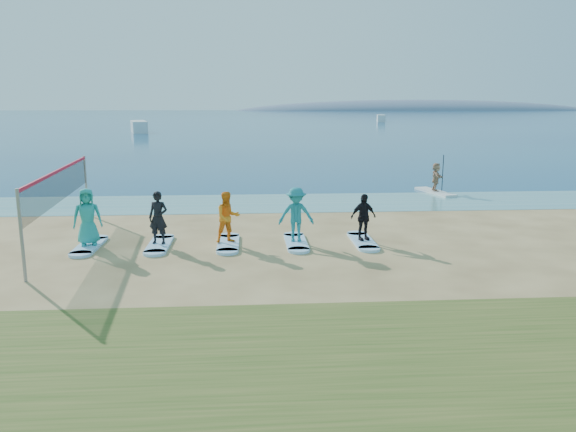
{
  "coord_description": "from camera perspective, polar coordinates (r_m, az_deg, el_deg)",
  "views": [
    {
      "loc": [
        -0.87,
        -15.52,
        4.68
      ],
      "look_at": [
        0.38,
        2.0,
        1.1
      ],
      "focal_mm": 35.0,
      "sensor_mm": 36.0,
      "label": 1
    }
  ],
  "objects": [
    {
      "name": "island_ridge",
      "position": [
        329.8,
        13.05,
        10.43
      ],
      "size": [
        220.0,
        56.0,
        18.0
      ],
      "primitive_type": "ellipsoid",
      "color": "slate",
      "rests_on": "ground"
    },
    {
      "name": "paddleboard",
      "position": [
        30.33,
        14.72,
        2.38
      ],
      "size": [
        1.38,
        3.08,
        0.12
      ],
      "primitive_type": "cube",
      "rotation": [
        0.0,
        0.0,
        0.24
      ],
      "color": "silver",
      "rests_on": "ground"
    },
    {
      "name": "student_4",
      "position": [
        19.03,
        7.65,
        -0.1
      ],
      "size": [
        1.0,
        0.64,
        1.58
      ],
      "primitive_type": "imported",
      "rotation": [
        0.0,
        0.0,
        0.3
      ],
      "color": "black",
      "rests_on": "surfboard_4"
    },
    {
      "name": "boat_offshore_a",
      "position": [
        91.77,
        -14.89,
        8.22
      ],
      "size": [
        4.26,
        9.38,
        1.76
      ],
      "primitive_type": "cube",
      "rotation": [
        0.0,
        0.0,
        0.24
      ],
      "color": "silver",
      "rests_on": "ground"
    },
    {
      "name": "surfboard_4",
      "position": [
        19.21,
        7.59,
        -2.54
      ],
      "size": [
        0.7,
        2.2,
        0.09
      ],
      "primitive_type": "cube",
      "color": "#A4D6FE",
      "rests_on": "ground"
    },
    {
      "name": "student_2",
      "position": [
        18.64,
        -6.14,
        -0.12
      ],
      "size": [
        0.99,
        0.87,
        1.7
      ],
      "primitive_type": "imported",
      "rotation": [
        0.0,
        0.0,
        0.33
      ],
      "color": "orange",
      "rests_on": "surfboard_2"
    },
    {
      "name": "surfboard_3",
      "position": [
        18.89,
        0.82,
        -2.68
      ],
      "size": [
        0.7,
        2.2,
        0.09
      ],
      "primitive_type": "cube",
      "color": "#A4D6FE",
      "rests_on": "ground"
    },
    {
      "name": "ocean",
      "position": [
        175.58,
        -3.85,
        9.98
      ],
      "size": [
        600.0,
        600.0,
        0.0
      ],
      "primitive_type": "plane",
      "color": "navy",
      "rests_on": "ground"
    },
    {
      "name": "student_0",
      "position": [
        19.33,
        -19.72,
        -0.07
      ],
      "size": [
        1.04,
        0.82,
        1.86
      ],
      "primitive_type": "imported",
      "rotation": [
        0.0,
        0.0,
        0.27
      ],
      "color": "teal",
      "rests_on": "surfboard_0"
    },
    {
      "name": "volleyball_net",
      "position": [
        20.39,
        -22.18,
        2.84
      ],
      "size": [
        0.9,
        9.05,
        2.5
      ],
      "rotation": [
        0.0,
        0.0,
        0.09
      ],
      "color": "gray",
      "rests_on": "ground"
    },
    {
      "name": "student_3",
      "position": [
        18.68,
        0.83,
        0.16
      ],
      "size": [
        1.19,
        0.71,
        1.82
      ],
      "primitive_type": "imported",
      "rotation": [
        0.0,
        0.0,
        -0.03
      ],
      "color": "teal",
      "rests_on": "surfboard_3"
    },
    {
      "name": "surfboard_0",
      "position": [
        19.54,
        -19.52,
        -2.88
      ],
      "size": [
        0.7,
        2.2,
        0.09
      ],
      "primitive_type": "cube",
      "color": "#A4D6FE",
      "rests_on": "ground"
    },
    {
      "name": "surfboard_1",
      "position": [
        19.06,
        -12.93,
        -2.85
      ],
      "size": [
        0.7,
        2.2,
        0.09
      ],
      "primitive_type": "cube",
      "color": "#A4D6FE",
      "rests_on": "ground"
    },
    {
      "name": "boat_offshore_b",
      "position": [
        136.66,
        9.42,
        9.41
      ],
      "size": [
        2.91,
        6.65,
        1.65
      ],
      "primitive_type": "cube",
      "rotation": [
        0.0,
        0.0,
        -0.19
      ],
      "color": "silver",
      "rests_on": "ground"
    },
    {
      "name": "shallow_water",
      "position": [
        26.45,
        -2.12,
        1.34
      ],
      "size": [
        600.0,
        600.0,
        0.0
      ],
      "primitive_type": "plane",
      "color": "teal",
      "rests_on": "ground"
    },
    {
      "name": "student_1",
      "position": [
        18.86,
        -13.05,
        -0.16
      ],
      "size": [
        0.71,
        0.55,
        1.74
      ],
      "primitive_type": "imported",
      "rotation": [
        0.0,
        0.0,
        -0.23
      ],
      "color": "black",
      "rests_on": "surfboard_1"
    },
    {
      "name": "paddleboarder",
      "position": [
        30.22,
        14.8,
        3.87
      ],
      "size": [
        0.57,
        1.4,
        1.47
      ],
      "primitive_type": "imported",
      "rotation": [
        0.0,
        0.0,
        1.47
      ],
      "color": "tan",
      "rests_on": "paddleboard"
    },
    {
      "name": "ground",
      "position": [
        16.23,
        -0.83,
        -5.24
      ],
      "size": [
        600.0,
        600.0,
        0.0
      ],
      "primitive_type": "plane",
      "color": "tan",
      "rests_on": "ground"
    },
    {
      "name": "surfboard_2",
      "position": [
        18.84,
        -6.08,
        -2.79
      ],
      "size": [
        0.7,
        2.2,
        0.09
      ],
      "primitive_type": "cube",
      "color": "#A4D6FE",
      "rests_on": "ground"
    }
  ]
}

